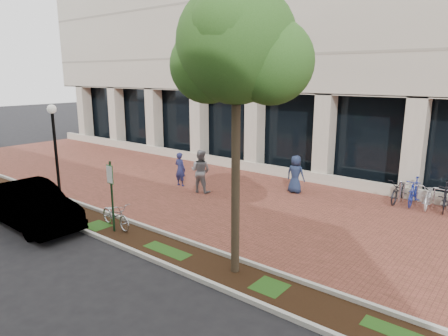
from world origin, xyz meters
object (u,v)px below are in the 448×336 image
Objects in this scene: pedestrian_mid at (201,171)px; pedestrian_right at (296,174)px; bollard at (400,191)px; bike_rack_cluster at (429,195)px; street_tree at (239,52)px; locked_bicycle at (116,215)px; parking_sign at (111,187)px; sedan_near_curb at (31,205)px; lamppost at (55,147)px; pedestrian_left at (180,169)px.

pedestrian_mid is 4.15m from pedestrian_right.
bollard is 0.30× the size of bike_rack_cluster.
bollard is (1.63, 8.85, -5.11)m from street_tree.
pedestrian_mid reaches higher than pedestrian_right.
pedestrian_right reaches higher than locked_bicycle.
locked_bicycle is at bearing 132.86° from parking_sign.
street_tree is 10.55m from bike_rack_cluster.
bike_rack_cluster is (1.09, -0.01, 0.04)m from bollard.
parking_sign is 11.94m from bike_rack_cluster.
bollard is 0.20× the size of sedan_near_curb.
bike_rack_cluster is (12.19, 8.45, -1.71)m from lamppost.
pedestrian_left is 0.95× the size of pedestrian_right.
pedestrian_mid reaches higher than bike_rack_cluster.
parking_sign is 1.50× the size of pedestrian_left.
parking_sign is 5.31m from pedestrian_mid.
bike_rack_cluster is at bearing 52.75° from parking_sign.
locked_bicycle is at bearing 109.18° from pedestrian_left.
sedan_near_curb is at bearing -130.64° from bollard.
pedestrian_mid is at bearing 13.77° from locked_bicycle.
street_tree is at bearing -112.00° from bike_rack_cluster.
locked_bicycle is 0.89× the size of pedestrian_mid.
pedestrian_mid is 0.62× the size of bike_rack_cluster.
bike_rack_cluster is at bearing -167.19° from pedestrian_mid.
bollard is (8.69, 3.82, -0.33)m from pedestrian_left.
pedestrian_left is 9.50m from bollard.
lamppost is at bearing -150.18° from bike_rack_cluster.
lamppost reaches higher than pedestrian_right.
bollard is at bearing -158.47° from pedestrian_left.
pedestrian_mid is (-0.58, 4.94, 0.50)m from locked_bicycle.
lamppost reaches higher than pedestrian_left.
bike_rack_cluster is 14.71m from sedan_near_curb.
sedan_near_curb is (-5.14, -9.13, -0.09)m from pedestrian_right.
bollard is at bearing 79.57° from street_tree.
sedan_near_curb is at bearing 61.95° from pedestrian_mid.
pedestrian_left is at bearing 24.41° from pedestrian_right.
sedan_near_curb is (-9.10, -10.61, 0.27)m from bollard.
lamppost is at bearing 44.09° from sedan_near_curb.
pedestrian_left is (-2.24, 5.38, -0.72)m from parking_sign.
bike_rack_cluster is at bearing 34.73° from lamppost.
pedestrian_mid is at bearing 49.46° from lamppost.
pedestrian_mid reaches higher than sedan_near_curb.
sedan_near_curb is at bearing 132.06° from locked_bicycle.
pedestrian_mid is 1.13× the size of pedestrian_right.
sedan_near_curb is (-7.47, -1.75, -4.84)m from street_tree.
sedan_near_curb is (-10.19, -10.60, 0.23)m from bike_rack_cluster.
street_tree is 10.35m from bollard.
lamppost is 0.55× the size of street_tree.
pedestrian_mid reaches higher than bollard.
parking_sign is at bearing -132.17° from locked_bicycle.
pedestrian_right is 0.37× the size of sedan_near_curb.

